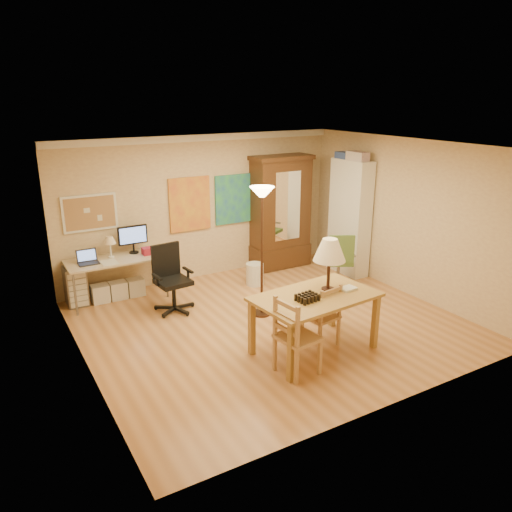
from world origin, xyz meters
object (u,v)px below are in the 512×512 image
dining_table (321,282)px  bookshelf (350,218)px  computer_desk (119,274)px  office_chair_green (338,272)px  office_chair_black (173,293)px  armoire (280,219)px

dining_table → bookshelf: bookshelf is taller
dining_table → bookshelf: 3.28m
computer_desk → office_chair_green: (3.65, -1.44, -0.18)m
dining_table → office_chair_green: dining_table is taller
office_chair_black → armoire: 2.99m
dining_table → computer_desk: size_ratio=1.06×
dining_table → bookshelf: (2.39, 2.24, 0.12)m
armoire → office_chair_green: bearing=-78.8°
computer_desk → armoire: 3.39m
dining_table → office_chair_black: dining_table is taller
office_chair_black → office_chair_green: office_chair_black is taller
computer_desk → armoire: armoire is taller
dining_table → armoire: bearing=66.0°
computer_desk → office_chair_black: 1.13m
office_chair_green → armoire: 1.71m
office_chair_green → bookshelf: 1.18m
armoire → bookshelf: 1.38m
bookshelf → office_chair_black: bearing=-179.9°
armoire → bookshelf: (0.95, -1.00, 0.12)m
computer_desk → office_chair_green: size_ratio=1.60×
office_chair_green → bookshelf: bearing=38.9°
dining_table → bookshelf: bearing=43.1°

